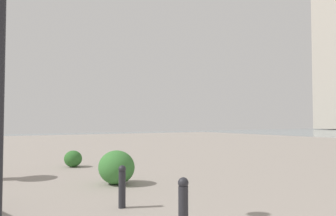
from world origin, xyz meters
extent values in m
cylinder|color=#232328|center=(3.10, -0.52, 0.34)|extent=(0.12, 0.12, 0.68)
sphere|color=#232328|center=(3.10, -0.52, 0.72)|extent=(0.13, 0.13, 0.13)
cylinder|color=#232328|center=(4.98, -0.53, 0.30)|extent=(0.12, 0.12, 0.61)
sphere|color=#232328|center=(4.98, -0.53, 0.65)|extent=(0.13, 0.13, 0.13)
ellipsoid|color=#2D6628|center=(10.38, -1.16, 0.26)|extent=(0.62, 0.56, 0.52)
ellipsoid|color=#387533|center=(6.98, -1.25, 0.39)|extent=(0.92, 0.83, 0.78)
camera|label=1|loc=(-0.20, 1.69, 1.46)|focal=35.00mm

